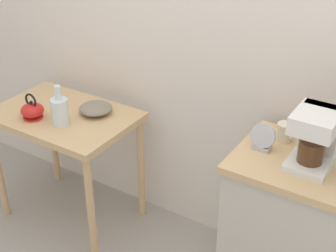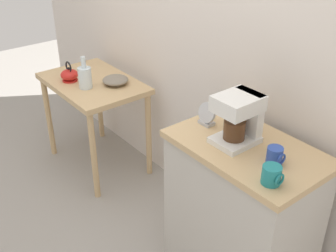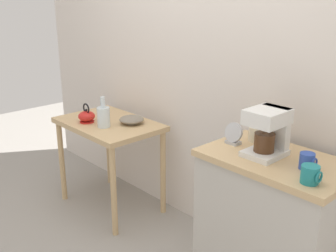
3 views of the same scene
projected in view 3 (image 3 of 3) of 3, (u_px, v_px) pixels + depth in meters
name	position (u px, v px, depth m)	size (l,w,h in m)	color
ground_plane	(173.00, 239.00, 3.02)	(8.00, 8.00, 0.00)	gray
back_wall	(225.00, 42.00, 2.74)	(4.40, 0.10, 2.80)	silver
wooden_table	(109.00, 134.00, 3.29)	(0.83, 0.56, 0.74)	tan
kitchen_counter	(271.00, 229.00, 2.34)	(0.79, 0.50, 0.88)	#BCB7AD
bowl_stoneware	(132.00, 120.00, 3.20)	(0.19, 0.19, 0.06)	gray
teakettle	(87.00, 116.00, 3.23)	(0.16, 0.13, 0.15)	red
glass_carafe_vase	(103.00, 116.00, 3.11)	(0.10, 0.10, 0.24)	silver
coffee_maker	(269.00, 130.00, 2.19)	(0.18, 0.22, 0.26)	white
mug_small_cream	(255.00, 134.00, 2.42)	(0.08, 0.07, 0.09)	beige
mug_blue	(307.00, 161.00, 2.05)	(0.08, 0.08, 0.08)	#2D4CAD
mug_dark_teal	(310.00, 175.00, 1.90)	(0.09, 0.09, 0.09)	teal
table_clock	(234.00, 135.00, 2.38)	(0.12, 0.06, 0.13)	#B2B5BA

